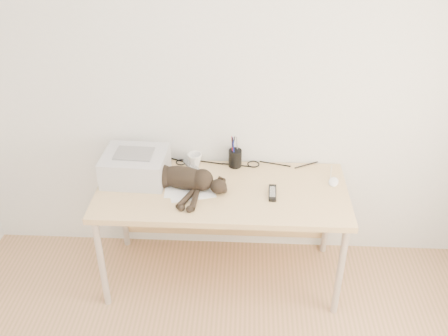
# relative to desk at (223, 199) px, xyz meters

# --- Properties ---
(wall_back) EXTENTS (3.50, 0.00, 3.50)m
(wall_back) POSITION_rel_desk_xyz_m (0.00, 0.27, 0.69)
(wall_back) COLOR silver
(wall_back) RESTS_ON floor
(desk) EXTENTS (1.60, 0.70, 0.74)m
(desk) POSITION_rel_desk_xyz_m (0.00, 0.00, 0.00)
(desk) COLOR #D1B47A
(desk) RESTS_ON floor
(printer) EXTENTS (0.42, 0.36, 0.19)m
(printer) POSITION_rel_desk_xyz_m (-0.57, 0.02, 0.23)
(printer) COLOR silver
(printer) RESTS_ON desk
(papers) EXTENTS (0.34, 0.27, 0.01)m
(papers) POSITION_rel_desk_xyz_m (-0.21, -0.11, 0.14)
(papers) COLOR white
(papers) RESTS_ON desk
(cat) EXTENTS (0.67, 0.39, 0.16)m
(cat) POSITION_rel_desk_xyz_m (-0.27, -0.08, 0.20)
(cat) COLOR black
(cat) RESTS_ON desk
(mug) EXTENTS (0.14, 0.14, 0.09)m
(mug) POSITION_rel_desk_xyz_m (-0.20, 0.19, 0.18)
(mug) COLOR white
(mug) RESTS_ON desk
(pen_cup) EXTENTS (0.09, 0.09, 0.23)m
(pen_cup) POSITION_rel_desk_xyz_m (0.07, 0.20, 0.20)
(pen_cup) COLOR black
(pen_cup) RESTS_ON desk
(remote_grey) EXTENTS (0.14, 0.18, 0.02)m
(remote_grey) POSITION_rel_desk_xyz_m (-0.22, 0.16, 0.14)
(remote_grey) COLOR slate
(remote_grey) RESTS_ON desk
(remote_black) EXTENTS (0.05, 0.17, 0.02)m
(remote_black) POSITION_rel_desk_xyz_m (0.32, -0.12, 0.14)
(remote_black) COLOR black
(remote_black) RESTS_ON desk
(mouse) EXTENTS (0.09, 0.12, 0.04)m
(mouse) POSITION_rel_desk_xyz_m (0.72, 0.03, 0.15)
(mouse) COLOR white
(mouse) RESTS_ON desk
(cable_tangle) EXTENTS (1.36, 0.09, 0.01)m
(cable_tangle) POSITION_rel_desk_xyz_m (0.00, 0.22, 0.14)
(cable_tangle) COLOR black
(cable_tangle) RESTS_ON desk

